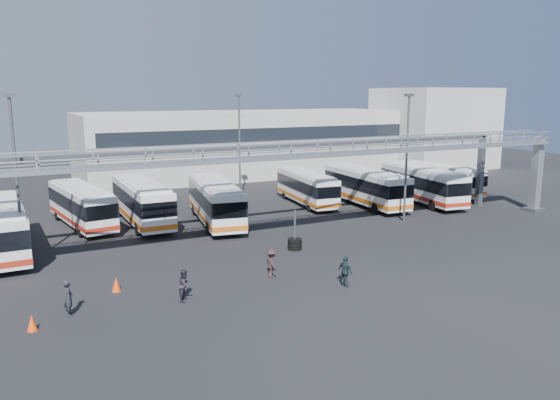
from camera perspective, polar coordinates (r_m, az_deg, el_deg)
name	(u,v)px	position (r m, az deg, el deg)	size (l,w,h in m)	color
ground	(324,266)	(33.15, 4.59, -6.89)	(140.00, 140.00, 0.00)	black
gantry	(279,164)	(36.95, -0.10, 3.76)	(51.40, 5.15, 7.10)	#999BA1
warehouse	(248,143)	(71.10, -3.39, 6.00)	(42.00, 14.00, 8.00)	#9E9E99
building_right	(434,128)	(80.44, 15.76, 7.26)	(14.00, 12.00, 11.00)	#B2B2AD
light_pole_left	(16,172)	(35.01, -25.86, 2.62)	(0.70, 0.35, 10.21)	#4C4F54
light_pole_mid	(407,151)	(44.56, 13.12, 5.00)	(0.70, 0.35, 10.21)	#4C4F54
light_pole_back	(239,141)	(53.15, -4.26, 6.17)	(0.70, 0.35, 10.21)	#4C4F54
bus_1	(2,226)	(39.13, -27.03, -2.47)	(2.82, 11.16, 3.37)	silver
bus_2	(81,204)	(45.07, -20.06, -0.43)	(3.84, 10.70, 3.18)	silver
bus_3	(142,201)	(44.56, -14.23, -0.07)	(2.73, 11.17, 3.38)	silver
bus_4	(215,200)	(43.63, -6.79, -0.02)	(4.51, 11.50, 3.41)	silver
bus_6	(307,187)	(51.01, 2.80, 1.41)	(3.67, 10.25, 3.04)	silver
bus_7	(366,186)	(50.94, 8.93, 1.49)	(3.38, 11.29, 3.38)	silver
bus_8	(422,183)	(53.32, 14.63, 1.69)	(4.14, 11.38, 3.38)	silver
bus_9	(437,178)	(58.14, 16.07, 2.22)	(3.59, 10.49, 3.12)	silver
pedestrian_a	(69,298)	(27.50, -21.22, -9.52)	(0.64, 0.42, 1.74)	black
pedestrian_b	(185,285)	(27.93, -9.91, -8.74)	(0.78, 0.61, 1.61)	#271F2B
pedestrian_c	(272,263)	(30.75, -0.88, -6.65)	(1.08, 0.62, 1.68)	#2C1D20
pedestrian_d	(345,272)	(29.59, 6.84, -7.43)	(0.99, 0.41, 1.69)	#1B2B31
cone_left	(32,323)	(26.67, -24.49, -11.60)	(0.45, 0.45, 0.72)	#E2420C
cone_right	(116,284)	(30.12, -16.74, -8.44)	(0.48, 0.48, 0.76)	#E2420C
tire_stack	(295,243)	(36.33, 1.55, -4.50)	(0.94, 0.94, 2.69)	black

